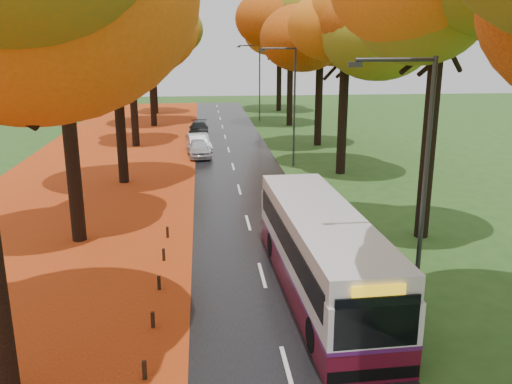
{
  "coord_description": "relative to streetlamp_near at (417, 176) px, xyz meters",
  "views": [
    {
      "loc": [
        -2.07,
        -6.31,
        8.39
      ],
      "look_at": [
        0.0,
        14.25,
        2.6
      ],
      "focal_mm": 38.0,
      "sensor_mm": 36.0,
      "label": 1
    }
  ],
  "objects": [
    {
      "name": "road",
      "position": [
        -3.95,
        17.0,
        -4.69
      ],
      "size": [
        6.5,
        90.0,
        0.04
      ],
      "primitive_type": "cube",
      "color": "black",
      "rests_on": "ground"
    },
    {
      "name": "centre_line",
      "position": [
        -3.95,
        17.0,
        -4.67
      ],
      "size": [
        0.12,
        90.0,
        0.01
      ],
      "primitive_type": "cube",
      "color": "silver",
      "rests_on": "road"
    },
    {
      "name": "leaf_verge",
      "position": [
        -12.95,
        17.0,
        -4.7
      ],
      "size": [
        12.0,
        90.0,
        0.02
      ],
      "primitive_type": "cube",
      "color": "maroon",
      "rests_on": "ground"
    },
    {
      "name": "leaf_drift",
      "position": [
        -7.0,
        17.0,
        -4.67
      ],
      "size": [
        0.9,
        90.0,
        0.01
      ],
      "primitive_type": "cube",
      "color": "#D05115",
      "rests_on": "road"
    },
    {
      "name": "trees_left",
      "position": [
        -11.13,
        19.06,
        4.82
      ],
      "size": [
        9.2,
        74.0,
        13.88
      ],
      "color": "black",
      "rests_on": "ground"
    },
    {
      "name": "trees_right",
      "position": [
        3.24,
        18.91,
        4.98
      ],
      "size": [
        9.3,
        74.2,
        13.96
      ],
      "color": "black",
      "rests_on": "ground"
    },
    {
      "name": "streetlamp_near",
      "position": [
        0.0,
        0.0,
        0.0
      ],
      "size": [
        2.45,
        0.18,
        8.0
      ],
      "color": "#333538",
      "rests_on": "ground"
    },
    {
      "name": "streetlamp_mid",
      "position": [
        0.0,
        22.0,
        0.0
      ],
      "size": [
        2.45,
        0.18,
        8.0
      ],
      "color": "#333538",
      "rests_on": "ground"
    },
    {
      "name": "streetlamp_far",
      "position": [
        0.0,
        44.0,
        0.0
      ],
      "size": [
        2.45,
        0.18,
        8.0
      ],
      "color": "#333538",
      "rests_on": "ground"
    },
    {
      "name": "bus",
      "position": [
        -2.1,
        2.53,
        -3.18
      ],
      "size": [
        2.88,
        10.91,
        2.85
      ],
      "rotation": [
        0.0,
        0.0,
        0.04
      ],
      "color": "#4E0C1B",
      "rests_on": "road"
    },
    {
      "name": "car_white",
      "position": [
        -6.3,
        25.46,
        -4.02
      ],
      "size": [
        1.9,
        3.95,
        1.3
      ],
      "primitive_type": "imported",
      "rotation": [
        0.0,
        0.0,
        0.1
      ],
      "color": "silver",
      "rests_on": "road"
    },
    {
      "name": "car_silver",
      "position": [
        -6.3,
        26.96,
        -3.95
      ],
      "size": [
        2.14,
        4.57,
        1.45
      ],
      "primitive_type": "imported",
      "rotation": [
        0.0,
        0.0,
        0.14
      ],
      "color": "#A3A5AB",
      "rests_on": "road"
    },
    {
      "name": "car_dark",
      "position": [
        -6.3,
        34.79,
        -4.05
      ],
      "size": [
        1.78,
        4.29,
        1.24
      ],
      "primitive_type": "imported",
      "rotation": [
        0.0,
        0.0,
        -0.01
      ],
      "color": "black",
      "rests_on": "road"
    }
  ]
}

